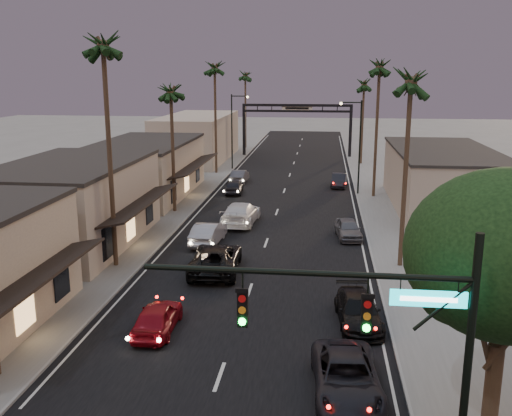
% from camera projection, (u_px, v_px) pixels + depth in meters
% --- Properties ---
extents(ground, '(200.00, 200.00, 0.00)m').
position_uv_depth(ground, '(280.00, 204.00, 51.18)').
color(ground, slate).
rests_on(ground, ground).
extents(road, '(14.00, 120.00, 0.02)m').
position_uv_depth(road, '(284.00, 193.00, 56.01)').
color(road, black).
rests_on(road, ground).
extents(sidewalk_left, '(5.00, 92.00, 0.12)m').
position_uv_depth(sidewalk_left, '(204.00, 177.00, 63.85)').
color(sidewalk_left, slate).
rests_on(sidewalk_left, ground).
extents(sidewalk_right, '(5.00, 92.00, 0.12)m').
position_uv_depth(sidewalk_right, '(376.00, 181.00, 61.66)').
color(sidewalk_right, slate).
rests_on(sidewalk_right, ground).
extents(storefront_mid, '(8.00, 14.00, 5.50)m').
position_uv_depth(storefront_mid, '(72.00, 206.00, 38.52)').
color(storefront_mid, tan).
rests_on(storefront_mid, ground).
extents(storefront_far, '(8.00, 16.00, 5.00)m').
position_uv_depth(storefront_far, '(145.00, 170.00, 54.03)').
color(storefront_far, tan).
rests_on(storefront_far, ground).
extents(storefront_dist, '(8.00, 20.00, 6.00)m').
position_uv_depth(storefront_dist, '(197.00, 138.00, 76.12)').
color(storefront_dist, tan).
rests_on(storefront_dist, ground).
extents(building_right, '(8.00, 18.00, 5.00)m').
position_uv_depth(building_right, '(442.00, 180.00, 48.99)').
color(building_right, tan).
rests_on(building_right, ground).
extents(traffic_signal, '(8.51, 0.22, 7.80)m').
position_uv_depth(traffic_signal, '(393.00, 333.00, 14.58)').
color(traffic_signal, black).
rests_on(traffic_signal, ground).
extents(corner_tree, '(6.20, 6.20, 8.80)m').
position_uv_depth(corner_tree, '(509.00, 262.00, 17.26)').
color(corner_tree, '#38281C').
rests_on(corner_tree, ground).
extents(arch, '(15.20, 0.40, 7.27)m').
position_uv_depth(arch, '(297.00, 117.00, 78.86)').
color(arch, black).
rests_on(arch, ground).
extents(streetlight_right, '(2.13, 0.30, 9.00)m').
position_uv_depth(streetlight_right, '(357.00, 140.00, 53.97)').
color(streetlight_right, black).
rests_on(streetlight_right, ground).
extents(streetlight_left, '(2.13, 0.30, 9.00)m').
position_uv_depth(streetlight_left, '(234.00, 126.00, 68.12)').
color(streetlight_left, black).
rests_on(streetlight_left, ground).
extents(palm_lb, '(3.20, 3.20, 15.20)m').
position_uv_depth(palm_lb, '(103.00, 39.00, 31.67)').
color(palm_lb, '#38281C').
rests_on(palm_lb, ground).
extents(palm_lc, '(3.20, 3.20, 12.20)m').
position_uv_depth(palm_lc, '(171.00, 86.00, 45.87)').
color(palm_lc, '#38281C').
rests_on(palm_lc, ground).
extents(palm_ld, '(3.20, 3.20, 14.20)m').
position_uv_depth(palm_ld, '(215.00, 64.00, 63.77)').
color(palm_ld, '#38281C').
rests_on(palm_ld, ground).
extents(palm_ra, '(3.20, 3.20, 13.20)m').
position_uv_depth(palm_ra, '(412.00, 74.00, 32.08)').
color(palm_ra, '#38281C').
rests_on(palm_ra, ground).
extents(palm_rb, '(3.20, 3.20, 14.20)m').
position_uv_depth(palm_rb, '(380.00, 62.00, 51.17)').
color(palm_rb, '#38281C').
rests_on(palm_rb, ground).
extents(palm_rc, '(3.20, 3.20, 12.20)m').
position_uv_depth(palm_rc, '(364.00, 81.00, 70.93)').
color(palm_rc, '#38281C').
rests_on(palm_rc, ground).
extents(palm_far, '(3.20, 3.20, 13.20)m').
position_uv_depth(palm_far, '(245.00, 73.00, 86.17)').
color(palm_far, '#38281C').
rests_on(palm_far, ground).
extents(oncoming_red, '(1.73, 4.14, 1.40)m').
position_uv_depth(oncoming_red, '(157.00, 317.00, 25.94)').
color(oncoming_red, maroon).
rests_on(oncoming_red, ground).
extents(oncoming_pickup, '(3.07, 6.07, 1.65)m').
position_uv_depth(oncoming_pickup, '(216.00, 258.00, 33.77)').
color(oncoming_pickup, black).
rests_on(oncoming_pickup, ground).
extents(oncoming_silver, '(1.91, 4.70, 1.52)m').
position_uv_depth(oncoming_silver, '(208.00, 233.00, 39.28)').
color(oncoming_silver, '#99989E').
rests_on(oncoming_silver, ground).
extents(oncoming_white, '(2.73, 6.01, 1.71)m').
position_uv_depth(oncoming_white, '(241.00, 213.00, 44.40)').
color(oncoming_white, silver).
rests_on(oncoming_white, ground).
extents(oncoming_dgrey, '(1.91, 4.18, 1.39)m').
position_uv_depth(oncoming_dgrey, '(234.00, 186.00, 55.58)').
color(oncoming_dgrey, black).
rests_on(oncoming_dgrey, ground).
extents(oncoming_grey_far, '(1.56, 4.28, 1.40)m').
position_uv_depth(oncoming_grey_far, '(240.00, 176.00, 60.95)').
color(oncoming_grey_far, '#48474C').
rests_on(oncoming_grey_far, ground).
extents(curbside_near, '(2.75, 5.35, 1.45)m').
position_uv_depth(curbside_near, '(346.00, 377.00, 20.82)').
color(curbside_near, black).
rests_on(curbside_near, ground).
extents(curbside_black, '(2.33, 4.87, 1.37)m').
position_uv_depth(curbside_black, '(358.00, 311.00, 26.70)').
color(curbside_black, black).
rests_on(curbside_black, ground).
extents(curbside_grey, '(2.11, 4.20, 1.37)m').
position_uv_depth(curbside_grey, '(348.00, 229.00, 40.61)').
color(curbside_grey, '#54555A').
rests_on(curbside_grey, ground).
extents(curbside_far, '(1.77, 4.21, 1.35)m').
position_uv_depth(curbside_far, '(339.00, 180.00, 58.79)').
color(curbside_far, black).
rests_on(curbside_far, ground).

